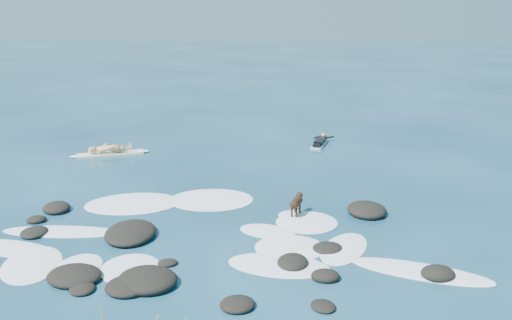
{
  "coord_description": "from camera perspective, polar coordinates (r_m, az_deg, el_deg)",
  "views": [
    {
      "loc": [
        1.76,
        -16.21,
        6.6
      ],
      "look_at": [
        0.87,
        4.0,
        0.9
      ],
      "focal_mm": 40.0,
      "sensor_mm": 36.0,
      "label": 1
    }
  ],
  "objects": [
    {
      "name": "reef_rocks",
      "position": [
        15.69,
        -8.89,
        -8.94
      ],
      "size": [
        13.8,
        7.25,
        0.46
      ],
      "color": "black",
      "rests_on": "ground"
    },
    {
      "name": "standing_surfer_rig",
      "position": [
        25.76,
        -14.48,
        2.14
      ],
      "size": [
        3.31,
        1.52,
        1.95
      ],
      "rotation": [
        0.0,
        0.0,
        0.35
      ],
      "color": "#FCF9C9",
      "rests_on": "ground"
    },
    {
      "name": "paddling_surfer_rig",
      "position": [
        27.09,
        6.44,
        1.83
      ],
      "size": [
        1.2,
        2.28,
        0.4
      ],
      "rotation": [
        0.0,
        0.0,
        1.3
      ],
      "color": "white",
      "rests_on": "ground"
    },
    {
      "name": "ground",
      "position": [
        17.59,
        -3.42,
        -6.33
      ],
      "size": [
        160.0,
        160.0,
        0.0
      ],
      "primitive_type": "plane",
      "color": "#0A2642",
      "rests_on": "ground"
    },
    {
      "name": "breaking_foam",
      "position": [
        16.86,
        -5.65,
        -7.35
      ],
      "size": [
        14.17,
        7.68,
        0.12
      ],
      "color": "white",
      "rests_on": "ground"
    },
    {
      "name": "dog",
      "position": [
        18.0,
        4.07,
        -4.2
      ],
      "size": [
        0.49,
        1.1,
        0.71
      ],
      "rotation": [
        0.0,
        0.0,
        1.28
      ],
      "color": "black",
      "rests_on": "ground"
    }
  ]
}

